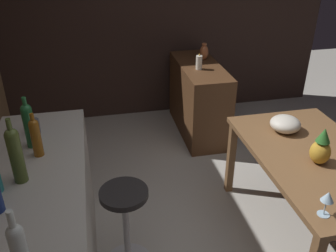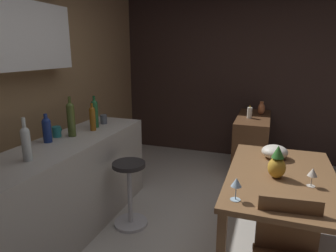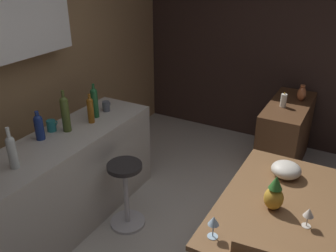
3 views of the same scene
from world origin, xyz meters
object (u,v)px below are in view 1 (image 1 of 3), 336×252
object	(u,v)px
pillar_candle_tall	(199,62)
vase_copper	(204,52)
wine_bottle_green	(29,124)
fruit_bowl	(285,124)
wine_bottle_clear	(19,247)
wine_bottle_olive	(16,153)
pineapple_centerpiece	(321,148)
sideboard_cabinet	(199,99)
wine_bottle_amber	(36,136)
dining_table	(316,166)
bar_stool	(126,227)
wine_glass_right	(328,198)
cup_slate	(34,126)

from	to	relation	value
pillar_candle_tall	vase_copper	world-z (taller)	vase_copper
pillar_candle_tall	wine_bottle_green	bearing A→B (deg)	132.08
fruit_bowl	wine_bottle_clear	xyz separation A→B (m)	(-1.14, 1.79, 0.25)
wine_bottle_olive	pineapple_centerpiece	bearing A→B (deg)	-89.57
vase_copper	pillar_candle_tall	bearing A→B (deg)	153.74
sideboard_cabinet	wine_bottle_amber	bearing A→B (deg)	136.70
sideboard_cabinet	fruit_bowl	size ratio (longest dim) A/B	4.65
wine_bottle_green	vase_copper	xyz separation A→B (m)	(1.67, -1.67, -0.15)
dining_table	pineapple_centerpiece	bearing A→B (deg)	146.75
wine_bottle_olive	wine_bottle_clear	bearing A→B (deg)	-171.65
pineapple_centerpiece	bar_stool	bearing A→B (deg)	87.44
wine_glass_right	vase_copper	size ratio (longest dim) A/B	0.84
wine_glass_right	wine_bottle_clear	bearing A→B (deg)	97.69
fruit_bowl	dining_table	bearing A→B (deg)	-171.29
sideboard_cabinet	wine_bottle_clear	distance (m)	3.03
vase_copper	bar_stool	bearing A→B (deg)	150.19
wine_bottle_green	pillar_candle_tall	world-z (taller)	wine_bottle_green
wine_glass_right	pineapple_centerpiece	world-z (taller)	pineapple_centerpiece
fruit_bowl	wine_glass_right	bearing A→B (deg)	165.13
wine_glass_right	wine_bottle_amber	bearing A→B (deg)	65.61
dining_table	cup_slate	xyz separation A→B (m)	(0.46, 1.92, 0.30)
dining_table	pillar_candle_tall	bearing A→B (deg)	13.05
fruit_bowl	cup_slate	bearing A→B (deg)	87.60
bar_stool	pillar_candle_tall	xyz separation A→B (m)	(1.68, -0.99, 0.54)
fruit_bowl	vase_copper	distance (m)	1.59
bar_stool	pillar_candle_tall	size ratio (longest dim) A/B	3.85
pineapple_centerpiece	pillar_candle_tall	bearing A→B (deg)	11.05
fruit_bowl	pillar_candle_tall	xyz separation A→B (m)	(1.29, 0.33, 0.09)
wine_bottle_olive	vase_copper	size ratio (longest dim) A/B	2.05
vase_copper	wine_bottle_clear	bearing A→B (deg)	149.44
wine_glass_right	bar_stool	bearing A→B (deg)	63.57
pineapple_centerpiece	fruit_bowl	distance (m)	0.46
cup_slate	vase_copper	bearing A→B (deg)	-48.28
pillar_candle_tall	vase_copper	size ratio (longest dim) A/B	0.91
sideboard_cabinet	pineapple_centerpiece	xyz separation A→B (m)	(-1.87, -0.29, 0.44)
wine_glass_right	cup_slate	size ratio (longest dim) A/B	1.44
pineapple_centerpiece	wine_bottle_green	distance (m)	1.92
bar_stool	pineapple_centerpiece	distance (m)	1.42
wine_bottle_amber	wine_bottle_clear	bearing A→B (deg)	-178.48
wine_bottle_amber	vase_copper	distance (m)	2.42
sideboard_cabinet	fruit_bowl	world-z (taller)	fruit_bowl
wine_bottle_clear	wine_bottle_green	bearing A→B (deg)	4.05
dining_table	vase_copper	world-z (taller)	vase_copper
sideboard_cabinet	cup_slate	size ratio (longest dim) A/B	9.88
pineapple_centerpiece	pillar_candle_tall	xyz separation A→B (m)	(1.74, 0.34, 0.04)
wine_glass_right	cup_slate	xyz separation A→B (m)	(1.01, 1.62, 0.09)
dining_table	wine_glass_right	bearing A→B (deg)	150.72
dining_table	pineapple_centerpiece	xyz separation A→B (m)	(-0.07, 0.05, 0.20)
sideboard_cabinet	wine_bottle_green	world-z (taller)	wine_bottle_green
wine_glass_right	wine_bottle_clear	distance (m)	1.57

